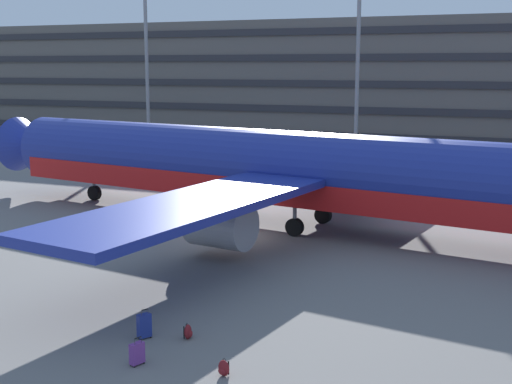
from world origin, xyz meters
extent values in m
plane|color=slate|center=(0.00, 0.00, 0.00)|extent=(600.00, 600.00, 0.00)
cube|color=#605B56|center=(0.00, 47.89, 6.55)|extent=(152.60, 20.05, 13.09)
cube|color=#2D2D33|center=(0.00, 37.76, 1.31)|extent=(151.08, 0.24, 0.70)
cube|color=#2D2D33|center=(0.00, 37.76, 3.93)|extent=(151.08, 0.24, 0.70)
cube|color=#2D2D33|center=(0.00, 37.76, 6.55)|extent=(151.08, 0.24, 0.70)
cube|color=#2D2D33|center=(0.00, 37.76, 9.16)|extent=(151.08, 0.24, 0.70)
cube|color=#2D2D33|center=(0.00, 37.76, 11.78)|extent=(151.08, 0.24, 0.70)
cylinder|color=navy|center=(1.59, 3.04, 3.14)|extent=(36.23, 9.63, 3.82)
cube|color=red|center=(1.59, 3.04, 2.09)|extent=(34.79, 9.32, 1.22)
cone|color=navy|center=(-17.25, 6.15, 3.14)|extent=(3.60, 4.08, 3.63)
cube|color=navy|center=(1.04, -6.48, 2.86)|extent=(6.80, 15.67, 0.36)
cube|color=navy|center=(4.12, 12.24, 2.86)|extent=(6.80, 15.67, 0.36)
cylinder|color=#9E9EA3|center=(0.98, -3.71, 1.51)|extent=(3.04, 2.52, 2.10)
cylinder|color=#9E9EA3|center=(3.18, 9.63, 1.51)|extent=(3.04, 2.52, 2.10)
cylinder|color=black|center=(-11.94, 5.27, 0.45)|extent=(0.94, 0.49, 0.90)
cylinder|color=slate|center=(-11.94, 5.27, 1.07)|extent=(0.20, 0.20, 1.24)
cylinder|color=black|center=(2.75, 1.21, 0.45)|extent=(0.94, 0.49, 0.90)
cylinder|color=slate|center=(2.75, 1.21, 1.07)|extent=(0.20, 0.20, 1.24)
cylinder|color=black|center=(3.28, 4.41, 0.45)|extent=(0.94, 0.49, 0.90)
cylinder|color=slate|center=(3.28, 4.41, 1.07)|extent=(0.20, 0.20, 1.24)
cylinder|color=gray|center=(-23.19, 30.85, 9.80)|extent=(0.36, 0.36, 19.61)
cylinder|color=gray|center=(-1.45, 30.85, 11.69)|extent=(0.36, 0.36, 23.38)
cube|color=#72388C|center=(3.42, -14.55, 0.35)|extent=(0.33, 0.47, 0.60)
cylinder|color=#333338|center=(3.44, -14.69, 0.74)|extent=(0.02, 0.02, 0.18)
cylinder|color=#333338|center=(3.51, -14.46, 0.74)|extent=(0.02, 0.02, 0.18)
cube|color=black|center=(3.48, -14.57, 0.83)|extent=(0.10, 0.23, 0.02)
cylinder|color=black|center=(3.28, -14.69, 0.03)|extent=(0.05, 0.04, 0.05)
cylinder|color=black|center=(3.39, -14.37, 0.03)|extent=(0.05, 0.04, 0.05)
cylinder|color=black|center=(3.44, -14.74, 0.03)|extent=(0.05, 0.04, 0.05)
cylinder|color=black|center=(3.55, -14.42, 0.03)|extent=(0.05, 0.04, 0.05)
cube|color=navy|center=(2.61, -12.83, 0.42)|extent=(0.41, 0.48, 0.74)
cylinder|color=#333338|center=(2.61, -12.96, 0.87)|extent=(0.02, 0.02, 0.17)
cylinder|color=#333338|center=(2.73, -12.76, 0.87)|extent=(0.02, 0.02, 0.17)
cube|color=black|center=(2.67, -12.86, 0.96)|extent=(0.14, 0.21, 0.02)
cylinder|color=black|center=(2.45, -12.92, 0.03)|extent=(0.05, 0.04, 0.05)
cylinder|color=black|center=(2.62, -12.64, 0.03)|extent=(0.05, 0.04, 0.05)
cylinder|color=black|center=(2.60, -13.02, 0.03)|extent=(0.05, 0.04, 0.05)
cylinder|color=black|center=(2.77, -12.73, 0.03)|extent=(0.05, 0.04, 0.05)
ellipsoid|color=maroon|center=(3.88, -12.36, 0.23)|extent=(0.22, 0.34, 0.47)
ellipsoid|color=maroon|center=(3.97, -12.35, 0.16)|extent=(0.10, 0.23, 0.21)
torus|color=black|center=(3.85, -12.36, 0.48)|extent=(0.02, 0.08, 0.08)
cube|color=black|center=(3.78, -12.28, 0.23)|extent=(0.03, 0.04, 0.40)
cube|color=black|center=(3.80, -12.45, 0.23)|extent=(0.03, 0.04, 0.40)
ellipsoid|color=maroon|center=(5.98, -14.28, 0.23)|extent=(0.38, 0.26, 0.45)
ellipsoid|color=maroon|center=(5.96, -14.36, 0.16)|extent=(0.26, 0.14, 0.20)
torus|color=black|center=(5.99, -14.25, 0.46)|extent=(0.08, 0.03, 0.08)
cube|color=black|center=(6.09, -14.22, 0.23)|extent=(0.04, 0.03, 0.39)
cube|color=black|center=(5.91, -14.18, 0.23)|extent=(0.04, 0.03, 0.39)
camera|label=1|loc=(13.28, -30.04, 8.32)|focal=47.84mm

